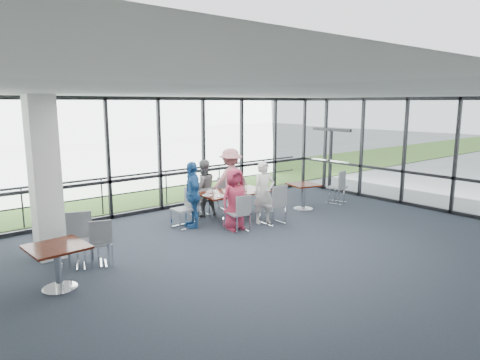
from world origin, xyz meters
TOP-DOWN VIEW (x-y plane):
  - floor at (0.00, 0.00)m, footprint 12.00×10.00m
  - ceiling at (0.00, 0.00)m, footprint 12.00×10.00m
  - curtain_wall_back at (0.00, 5.00)m, footprint 12.00×0.10m
  - curtain_wall_right at (6.00, 0.00)m, footprint 0.10×10.00m
  - exit_door at (6.00, 3.75)m, footprint 0.12×1.60m
  - structural_column at (-3.60, 3.00)m, footprint 0.50×0.50m
  - apron at (0.00, 10.00)m, footprint 80.00×70.00m
  - grass_strip at (0.00, 8.00)m, footprint 80.00×5.00m
  - hangar_main at (4.00, 32.00)m, footprint 24.00×10.00m
  - guard_rail at (0.00, 5.60)m, footprint 12.00×0.06m
  - main_table at (0.94, 2.88)m, footprint 1.89×1.13m
  - side_table_left at (-3.94, 1.35)m, footprint 0.93×0.93m
  - side_table_right at (3.18, 2.43)m, footprint 0.95×0.95m
  - diner_near_left at (0.43, 2.16)m, footprint 0.76×0.52m
  - diner_near_right at (1.35, 2.12)m, footprint 0.67×0.57m
  - diner_far_left at (0.56, 3.68)m, footprint 0.83×0.61m
  - diner_far_right at (1.51, 3.68)m, footprint 1.21×0.72m
  - diner_end at (-0.24, 2.99)m, footprint 0.80×1.07m
  - chair_main_nl at (0.38, 2.00)m, footprint 0.49×0.49m
  - chair_main_nr at (1.48, 1.91)m, footprint 0.52×0.52m
  - chair_main_fl at (0.51, 3.78)m, footprint 0.43×0.43m
  - chair_main_fr at (1.54, 3.76)m, footprint 0.54×0.54m
  - chair_main_end at (-0.48, 3.06)m, footprint 0.47×0.47m
  - chair_spare_la at (-3.09, 2.00)m, footprint 0.55×0.55m
  - chair_spare_lb at (-3.17, 2.09)m, footprint 0.62×0.62m
  - chair_spare_r at (4.54, 2.30)m, footprint 0.60×0.60m
  - plate_nl at (0.37, 2.59)m, footprint 0.26×0.26m
  - plate_nr at (1.51, 2.48)m, footprint 0.28×0.28m
  - plate_fl at (0.47, 3.20)m, footprint 0.24×0.24m
  - plate_fr at (1.39, 3.14)m, footprint 0.24×0.24m
  - plate_end at (0.15, 2.90)m, footprint 0.26×0.26m
  - tumbler_a at (0.74, 2.68)m, footprint 0.07×0.07m
  - tumbler_b at (1.23, 2.70)m, footprint 0.07×0.07m
  - tumbler_c at (1.05, 3.11)m, footprint 0.07×0.07m
  - tumbler_d at (0.27, 2.83)m, footprint 0.06×0.06m
  - menu_a at (0.80, 2.51)m, footprint 0.33×0.29m
  - menu_b at (1.73, 2.54)m, footprint 0.35×0.34m
  - menu_c at (1.13, 3.19)m, footprint 0.34×0.32m
  - condiment_caddy at (1.00, 2.96)m, footprint 0.10×0.07m
  - ketchup_bottle at (1.00, 2.98)m, footprint 0.06×0.06m
  - green_bottle at (1.03, 2.88)m, footprint 0.05×0.05m

SIDE VIEW (x-z plane):
  - apron at x=0.00m, z-range -0.03..-0.01m
  - floor at x=0.00m, z-range -0.02..0.00m
  - grass_strip at x=0.00m, z-range 0.01..0.01m
  - chair_main_fl at x=0.51m, z-range 0.00..0.84m
  - chair_main_nl at x=0.38m, z-range 0.00..0.87m
  - chair_spare_la at x=-3.09m, z-range 0.00..0.88m
  - chair_main_fr at x=1.54m, z-range 0.00..0.90m
  - chair_main_end at x=-0.48m, z-range 0.00..0.93m
  - chair_main_nr at x=1.48m, z-range 0.00..0.99m
  - chair_spare_lb at x=-3.17m, z-range 0.00..0.99m
  - chair_spare_r at x=4.54m, z-range 0.00..1.00m
  - guard_rail at x=0.00m, z-range 0.47..0.53m
  - main_table at x=0.94m, z-range 0.24..0.99m
  - side_table_right at x=3.18m, z-range 0.24..0.99m
  - side_table_left at x=-3.94m, z-range 0.26..1.01m
  - diner_near_left at x=0.43m, z-range 0.00..1.50m
  - menu_a at x=0.80m, z-range 0.75..0.75m
  - menu_b at x=1.73m, z-range 0.75..0.75m
  - menu_c at x=1.13m, z-range 0.75..0.75m
  - plate_nl at x=0.37m, z-range 0.75..0.76m
  - plate_nr at x=1.51m, z-range 0.75..0.76m
  - plate_fl at x=0.47m, z-range 0.75..0.76m
  - plate_fr at x=1.39m, z-range 0.75..0.76m
  - plate_end at x=0.15m, z-range 0.75..0.76m
  - diner_far_left at x=0.56m, z-range 0.00..1.54m
  - condiment_caddy at x=1.00m, z-range 0.75..0.79m
  - diner_near_right at x=1.35m, z-range 0.00..1.58m
  - tumbler_d at x=0.27m, z-range 0.75..0.88m
  - tumbler_c at x=1.05m, z-range 0.75..0.88m
  - diner_end at x=-0.24m, z-range 0.00..1.63m
  - tumbler_a at x=0.74m, z-range 0.75..0.89m
  - tumbler_b at x=1.23m, z-range 0.75..0.90m
  - ketchup_bottle at x=1.00m, z-range 0.75..0.93m
  - green_bottle at x=1.03m, z-range 0.75..0.95m
  - diner_far_right at x=1.51m, z-range 0.00..1.77m
  - exit_door at x=6.00m, z-range 0.00..2.10m
  - curtain_wall_back at x=0.00m, z-range 0.00..3.20m
  - curtain_wall_right at x=6.00m, z-range 0.00..3.20m
  - structural_column at x=-3.60m, z-range 0.00..3.20m
  - hangar_main at x=4.00m, z-range 0.00..6.00m
  - ceiling at x=0.00m, z-range 3.18..3.22m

